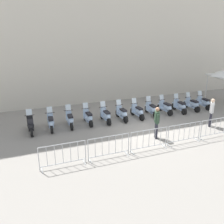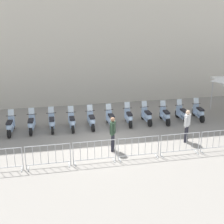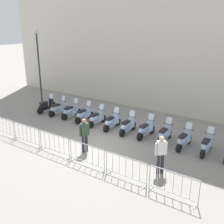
{
  "view_description": "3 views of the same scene",
  "coord_description": "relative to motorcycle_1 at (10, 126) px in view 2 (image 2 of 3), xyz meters",
  "views": [
    {
      "loc": [
        -4.62,
        -11.37,
        5.23
      ],
      "look_at": [
        -1.73,
        1.23,
        0.89
      ],
      "focal_mm": 36.51,
      "sensor_mm": 36.0,
      "label": 1
    },
    {
      "loc": [
        -0.64,
        -14.66,
        6.65
      ],
      "look_at": [
        0.29,
        1.56,
        1.12
      ],
      "focal_mm": 49.47,
      "sensor_mm": 36.0,
      "label": 2
    },
    {
      "loc": [
        9.6,
        -9.14,
        6.28
      ],
      "look_at": [
        -0.98,
        2.21,
        1.02
      ],
      "focal_mm": 44.11,
      "sensor_mm": 36.0,
      "label": 3
    }
  ],
  "objects": [
    {
      "name": "motorcycle_9",
      "position": [
        8.9,
        1.24,
        0.0
      ],
      "size": [
        0.57,
        1.73,
        1.24
      ],
      "color": "black",
      "rests_on": "ground"
    },
    {
      "name": "motorcycle_11",
      "position": [
        11.11,
        1.67,
        0.0
      ],
      "size": [
        0.56,
        1.73,
        1.24
      ],
      "color": "black",
      "rests_on": "ground"
    },
    {
      "name": "barrier_segment_5",
      "position": [
        10.67,
        -2.71,
        0.07
      ],
      "size": [
        1.93,
        0.7,
        1.07
      ],
      "color": "#B2B5B7",
      "rests_on": "ground"
    },
    {
      "name": "motorcycle_1",
      "position": [
        0.0,
        0.0,
        0.0
      ],
      "size": [
        0.56,
        1.73,
        1.24
      ],
      "color": "black",
      "rests_on": "ground"
    },
    {
      "name": "motorcycle_8",
      "position": [
        7.78,
        1.19,
        0.0
      ],
      "size": [
        0.65,
        1.72,
        1.24
      ],
      "color": "black",
      "rests_on": "ground"
    },
    {
      "name": "motorcycle_6",
      "position": [
        5.57,
        0.75,
        0.0
      ],
      "size": [
        0.65,
        1.72,
        1.24
      ],
      "color": "black",
      "rests_on": "ground"
    },
    {
      "name": "barrier_segment_1",
      "position": [
        2.61,
        -3.91,
        0.07
      ],
      "size": [
        1.93,
        0.7,
        1.07
      ],
      "color": "#B2B5B7",
      "rests_on": "ground"
    },
    {
      "name": "officer_near_row_end",
      "position": [
        5.5,
        -2.42,
        0.53
      ],
      "size": [
        0.3,
        0.54,
        1.73
      ],
      "color": "#23232D",
      "rests_on": "ground"
    },
    {
      "name": "motorcycle_10",
      "position": [
        10.01,
        1.44,
        0.0
      ],
      "size": [
        0.65,
        1.72,
        1.24
      ],
      "color": "black",
      "rests_on": "ground"
    },
    {
      "name": "barrier_segment_2",
      "position": [
        4.62,
        -3.61,
        0.07
      ],
      "size": [
        1.93,
        0.7,
        1.07
      ],
      "color": "#B2B5B7",
      "rests_on": "ground"
    },
    {
      "name": "ground_plane",
      "position": [
        5.33,
        -1.42,
        -0.45
      ],
      "size": [
        120.0,
        120.0,
        0.0
      ],
      "primitive_type": "plane",
      "color": "gray"
    },
    {
      "name": "officer_by_barriers",
      "position": [
        9.37,
        -1.59,
        0.53
      ],
      "size": [
        0.39,
        0.47,
        1.73
      ],
      "color": "#23232D",
      "rests_on": "ground"
    },
    {
      "name": "building_facade",
      "position": [
        4.15,
        6.46,
        6.4
      ],
      "size": [
        28.05,
        6.5,
        13.7
      ],
      "primitive_type": "cube",
      "rotation": [
        0.0,
        0.0,
        0.15
      ],
      "color": "beige",
      "rests_on": "ground"
    },
    {
      "name": "motorcycle_7",
      "position": [
        6.66,
        1.02,
        0.0
      ],
      "size": [
        0.56,
        1.73,
        1.24
      ],
      "color": "black",
      "rests_on": "ground"
    },
    {
      "name": "barrier_segment_3",
      "position": [
        6.64,
        -3.31,
        0.07
      ],
      "size": [
        1.93,
        0.7,
        1.07
      ],
      "color": "#B2B5B7",
      "rests_on": "ground"
    },
    {
      "name": "motorcycle_3",
      "position": [
        2.22,
        0.37,
        0.0
      ],
      "size": [
        0.63,
        1.72,
        1.24
      ],
      "color": "black",
      "rests_on": "ground"
    },
    {
      "name": "motorcycle_2",
      "position": [
        1.1,
        0.21,
        0.0
      ],
      "size": [
        0.56,
        1.73,
        1.24
      ],
      "color": "black",
      "rests_on": "ground"
    },
    {
      "name": "motorcycle_4",
      "position": [
        3.35,
        0.43,
        0.0
      ],
      "size": [
        0.63,
        1.72,
        1.24
      ],
      "color": "black",
      "rests_on": "ground"
    },
    {
      "name": "motorcycle_5",
      "position": [
        4.46,
        0.62,
        0.0
      ],
      "size": [
        0.64,
        1.72,
        1.24
      ],
      "color": "black",
      "rests_on": "ground"
    },
    {
      "name": "barrier_segment_4",
      "position": [
        8.65,
        -3.01,
        0.07
      ],
      "size": [
        1.93,
        0.7,
        1.07
      ],
      "color": "#B2B5B7",
      "rests_on": "ground"
    }
  ]
}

